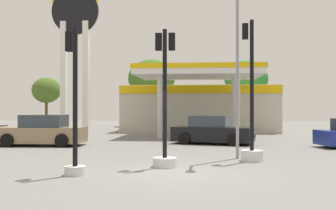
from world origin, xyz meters
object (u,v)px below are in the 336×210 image
at_px(traffic_signal_2, 74,122).
at_px(corner_streetlamp, 238,41).
at_px(traffic_signal_1, 165,121).
at_px(tree_1, 152,78).
at_px(car_2, 213,131).
at_px(tree_2, 246,79).
at_px(station_pole_sign, 75,34).
at_px(car_3, 42,132).
at_px(tree_0, 46,90).
at_px(traffic_signal_0, 251,127).

distance_m(traffic_signal_2, corner_streetlamp, 7.02).
bearing_deg(traffic_signal_1, corner_streetlamp, 41.06).
height_order(tree_1, corner_streetlamp, corner_streetlamp).
distance_m(car_2, tree_2, 17.35).
relative_size(station_pole_sign, car_3, 2.61).
relative_size(car_3, tree_1, 0.65).
height_order(traffic_signal_1, tree_0, tree_0).
distance_m(car_2, tree_1, 20.76).
distance_m(station_pole_sign, corner_streetlamp, 16.96).
height_order(tree_0, tree_1, tree_1).
distance_m(car_3, traffic_signal_0, 11.17).
distance_m(car_3, traffic_signal_1, 9.74).
height_order(traffic_signal_0, tree_1, tree_1).
height_order(station_pole_sign, traffic_signal_2, station_pole_sign).
relative_size(car_3, traffic_signal_1, 0.99).
bearing_deg(tree_1, tree_0, -176.76).
relative_size(traffic_signal_0, tree_0, 1.02).
height_order(traffic_signal_0, traffic_signal_1, traffic_signal_0).
distance_m(traffic_signal_0, tree_0, 31.43).
distance_m(tree_1, tree_2, 9.69).
xyz_separation_m(car_3, tree_1, (2.82, 21.22, 4.17)).
distance_m(traffic_signal_0, corner_streetlamp, 3.27).
relative_size(traffic_signal_1, tree_1, 0.66).
distance_m(car_2, traffic_signal_0, 6.98).
xyz_separation_m(car_3, corner_streetlamp, (9.49, -4.57, 3.72)).
distance_m(car_2, corner_streetlamp, 7.39).
distance_m(car_2, traffic_signal_2, 11.17).
height_order(station_pole_sign, traffic_signal_0, station_pole_sign).
bearing_deg(tree_2, car_3, -123.36).
bearing_deg(tree_1, tree_2, -17.50).
bearing_deg(tree_2, traffic_signal_0, -95.21).
relative_size(traffic_signal_1, tree_0, 0.90).
distance_m(car_2, traffic_signal_1, 8.73).
distance_m(car_2, tree_0, 25.34).
bearing_deg(station_pole_sign, traffic_signal_2, -72.02).
relative_size(car_3, tree_0, 0.89).
bearing_deg(car_2, tree_1, 106.68).
bearing_deg(car_2, traffic_signal_0, -79.50).
distance_m(traffic_signal_1, tree_1, 28.50).
bearing_deg(tree_1, car_2, -73.32).
relative_size(traffic_signal_1, corner_streetlamp, 0.61).
relative_size(car_3, corner_streetlamp, 0.60).
bearing_deg(corner_streetlamp, car_3, 154.27).
bearing_deg(car_2, car_3, -168.61).
bearing_deg(tree_2, station_pole_sign, -142.99).
height_order(traffic_signal_2, tree_1, tree_1).
height_order(traffic_signal_1, traffic_signal_2, traffic_signal_1).
height_order(car_3, tree_1, tree_1).
distance_m(tree_0, tree_1, 10.91).
distance_m(traffic_signal_1, corner_streetlamp, 4.46).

